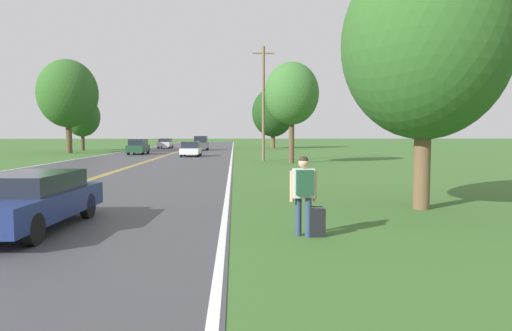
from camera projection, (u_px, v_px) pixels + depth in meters
The scene contains 13 objects.
hitchhiker_person at pixel (304, 188), 9.91m from camera, with size 0.60×0.43×1.77m.
suitcase at pixel (316, 222), 9.98m from camera, with size 0.39×0.20×0.68m.
utility_pole_midground at pixel (263, 102), 37.43m from camera, with size 1.80×0.24×9.39m.
tree_left_verge at pixel (68, 94), 52.30m from camera, with size 6.77×6.77×10.75m.
tree_behind_sign at pixel (273, 113), 70.00m from camera, with size 6.49×6.49×9.24m.
tree_mid_treeline at pixel (292, 94), 34.59m from camera, with size 4.12×4.12×7.67m.
tree_right_cluster at pixel (425, 44), 13.36m from camera, with size 4.88×4.88×7.69m.
tree_far_back at pixel (82, 117), 60.39m from camera, with size 4.60×4.60×7.16m.
car_dark_blue_sedan_nearest at pixel (30, 200), 10.66m from camera, with size 2.06×4.87×1.33m.
car_white_hatchback_approaching at pixel (191, 149), 44.92m from camera, with size 1.89×3.97×1.48m.
car_dark_green_van_mid_near at pixel (138, 146), 49.84m from camera, with size 1.79×4.67×1.66m.
car_dark_grey_suv_mid_far at pixel (201, 143), 62.05m from camera, with size 1.93×4.21×1.93m.
car_silver_hatchback_receding at pixel (165, 143), 69.39m from camera, with size 1.93×4.16×1.52m.
Camera 1 is at (7.09, -5.12, 2.26)m, focal length 32.00 mm.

